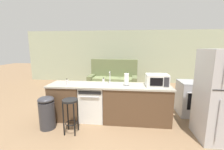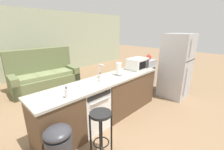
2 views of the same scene
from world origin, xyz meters
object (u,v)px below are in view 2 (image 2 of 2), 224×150
Objects in this scene: soap_bottle at (100,78)px; couch at (44,76)px; refrigerator at (176,66)px; dish_soap_bottle at (67,93)px; kettle at (149,57)px; stove_range at (142,73)px; bar_stool at (101,125)px; dishwasher at (90,108)px; paper_towel_roll at (119,69)px; microwave at (138,64)px.

couch is at bearing 90.67° from soap_bottle.
refrigerator is 2.39m from soap_bottle.
refrigerator is 3.18m from dish_soap_bottle.
soap_bottle and dish_soap_bottle have the same top height.
kettle is at bearing 80.15° from refrigerator.
stove_range is 3.29m from dish_soap_bottle.
bar_stool is at bearing -131.55° from soap_bottle.
kettle is at bearing 8.68° from dishwasher.
paper_towel_roll reaches higher than kettle.
stove_range is (2.60, 0.55, 0.03)m from dishwasher.
microwave is at bearing -161.18° from kettle.
paper_towel_roll is 1.99m from kettle.
kettle reaches higher than bar_stool.
dish_soap_bottle is 0.86× the size of kettle.
refrigerator is 1.87m from paper_towel_roll.
soap_bottle is 0.99m from bar_stool.
stove_range is at bearing 143.32° from kettle.
stove_range is 1.95m from paper_towel_roll.
kettle is (1.95, 0.42, -0.05)m from paper_towel_roll.
paper_towel_roll reaches higher than bar_stool.
refrigerator is 0.99m from kettle.
microwave reaches higher than dishwasher.
refrigerator is at bearing -6.44° from dish_soap_bottle.
stove_range is 1.34m from microwave.
refrigerator is at bearing -90.01° from stove_range.
dishwasher is 2.66m from stove_range.
microwave is 3.09m from couch.
refrigerator is (-0.00, -1.10, 0.43)m from stove_range.
dishwasher is 2.86m from kettle.
bar_stool is at bearing -160.55° from kettle.
microwave reaches higher than bar_stool.
kettle is (3.33, 0.62, 0.01)m from dish_soap_bottle.
stove_range is at bearing 89.99° from refrigerator.
couch reaches higher than dish_soap_bottle.
refrigerator is at bearing -11.93° from dishwasher.
kettle is 3.48m from couch.
refrigerator reaches higher than paper_towel_roll.
kettle reaches higher than dishwasher.
refrigerator is (2.60, -0.55, 0.46)m from dishwasher.
stove_range is at bearing 17.17° from paper_towel_roll.
stove_range is at bearing 27.07° from microwave.
couch is (-2.36, 3.29, -0.49)m from refrigerator.
dish_soap_bottle is (-1.38, -0.19, -0.07)m from paper_towel_roll.
refrigerator is 8.59× the size of kettle.
dish_soap_bottle is (-3.16, -0.74, 0.52)m from stove_range.
soap_bottle is at bearing 12.75° from dish_soap_bottle.
kettle is (2.50, 0.43, 0.01)m from soap_bottle.
microwave is 2.09m from dish_soap_bottle.
dishwasher is at bearing 19.04° from dish_soap_bottle.
couch is at bearing 85.02° from dishwasher.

